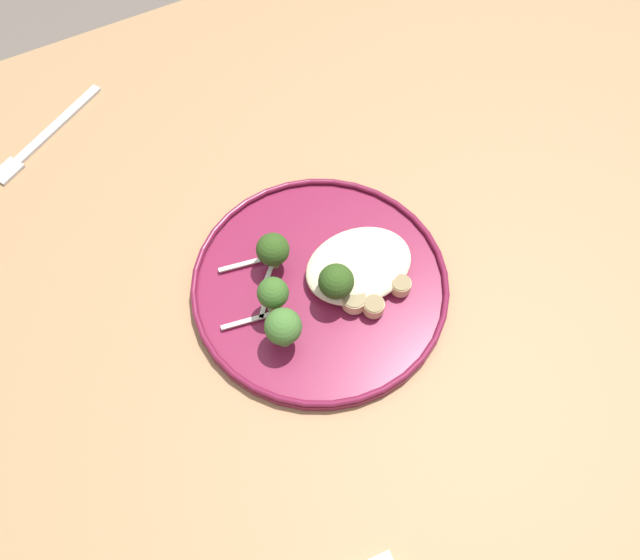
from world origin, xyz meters
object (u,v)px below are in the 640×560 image
Objects in this scene: broccoli_floret_beside_noodles at (273,295)px; seared_scallop_right_edge at (363,247)px; seared_scallop_center_golden at (374,306)px; seared_scallop_left_edge at (401,286)px; seared_scallop_front_small at (354,300)px; broccoli_floret_near_rim at (336,282)px; dinner_fork at (45,136)px; dinner_plate at (320,285)px; broccoli_floret_tall_stalk at (273,250)px; broccoli_floret_split_head at (283,327)px.

seared_scallop_right_edge is at bearing 9.50° from broccoli_floret_beside_noodles.
seared_scallop_left_edge is at bearing 12.60° from seared_scallop_center_golden.
broccoli_floret_beside_noodles reaches higher than seared_scallop_center_golden.
broccoli_floret_beside_noodles is (-0.08, 0.04, 0.02)m from seared_scallop_front_small.
dinner_fork is (-0.22, 0.38, -0.04)m from broccoli_floret_near_rim.
seared_scallop_right_edge is at bearing 100.90° from seared_scallop_left_edge.
dinner_plate is 0.09m from seared_scallop_left_edge.
dinner_plate is 12.45× the size of seared_scallop_center_golden.
broccoli_floret_beside_noodles is at bearing -174.64° from dinner_plate.
broccoli_floret_tall_stalk is 0.31× the size of dinner_fork.
dinner_fork is (-0.29, 0.41, -0.02)m from seared_scallop_left_edge.
seared_scallop_right_edge is at bearing 52.51° from seared_scallop_front_small.
seared_scallop_right_edge is at bearing 69.21° from seared_scallop_center_golden.
dinner_fork is at bearing 120.60° from dinner_plate.
dinner_plate is 5.10× the size of broccoli_floret_beside_noodles.
seared_scallop_right_edge is (0.04, 0.06, -0.00)m from seared_scallop_front_small.
dinner_fork is (-0.18, 0.31, -0.04)m from broccoli_floret_tall_stalk.
dinner_plate is 0.07m from broccoli_floret_beside_noodles.
broccoli_floret_split_head is at bearing -100.28° from broccoli_floret_beside_noodles.
broccoli_floret_tall_stalk is (0.02, 0.05, -0.00)m from broccoli_floret_beside_noodles.
seared_scallop_right_edge is 0.07m from broccoli_floret_near_rim.
seared_scallop_left_edge is 0.39× the size of broccoli_floret_near_rim.
broccoli_floret_beside_noodles is (-0.13, 0.04, 0.02)m from seared_scallop_left_edge.
broccoli_floret_split_head reaches higher than dinner_fork.
seared_scallop_left_edge is (0.01, -0.06, 0.00)m from seared_scallop_right_edge.
broccoli_floret_near_rim is at bearing -14.97° from broccoli_floret_beside_noodles.
broccoli_floret_tall_stalk is 0.36m from dinner_fork.
seared_scallop_right_edge is at bearing -51.32° from dinner_fork.
broccoli_floret_split_head is (-0.09, -0.00, 0.02)m from seared_scallop_front_small.
broccoli_floret_beside_noodles reaches higher than seared_scallop_left_edge.
seared_scallop_right_edge is 0.11m from broccoli_floret_tall_stalk.
seared_scallop_center_golden reaches higher than dinner_plate.
seared_scallop_center_golden is 0.40× the size of broccoli_floret_near_rim.
broccoli_floret_tall_stalk reaches higher than seared_scallop_center_golden.
broccoli_floret_beside_noodles is at bearing 156.09° from seared_scallop_front_small.
seared_scallop_front_small is 0.48× the size of broccoli_floret_beside_noodles.
seared_scallop_front_small reaches higher than dinner_plate.
dinner_plate is 5.10× the size of broccoli_floret_split_head.
seared_scallop_front_small and seared_scallop_left_edge have the same top height.
seared_scallop_right_edge is 0.43× the size of broccoli_floret_split_head.
seared_scallop_left_edge is at bearing -1.51° from broccoli_floret_split_head.
seared_scallop_center_golden is at bearing -59.14° from dinner_fork.
seared_scallop_left_edge is 0.40× the size of broccoli_floret_beside_noodles.
seared_scallop_right_edge is (0.03, 0.07, -0.00)m from seared_scallop_center_golden.
broccoli_floret_near_rim reaches higher than dinner_fork.
seared_scallop_front_small is 0.06m from seared_scallop_left_edge.
seared_scallop_left_edge is (0.05, -0.01, -0.00)m from seared_scallop_front_small.
broccoli_floret_split_head is (-0.07, -0.04, 0.04)m from dinner_plate.
dinner_fork is at bearing 120.24° from seared_scallop_front_small.
broccoli_floret_tall_stalk reaches higher than dinner_fork.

